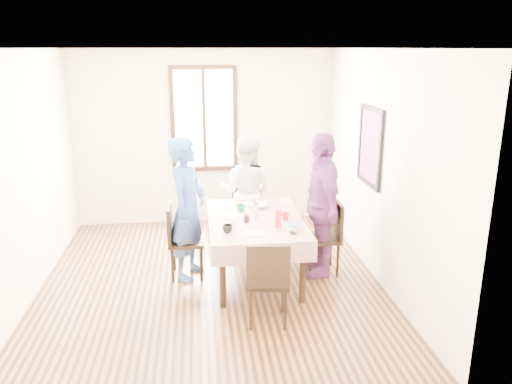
# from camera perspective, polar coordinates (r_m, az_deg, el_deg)

# --- Properties ---
(ground) EXTENTS (4.50, 4.50, 0.00)m
(ground) POSITION_cam_1_polar(r_m,az_deg,el_deg) (6.11, -5.10, -10.19)
(ground) COLOR #331A0F
(ground) RESTS_ON ground
(back_wall) EXTENTS (4.00, 0.00, 4.00)m
(back_wall) POSITION_cam_1_polar(r_m,az_deg,el_deg) (7.84, -5.90, 6.15)
(back_wall) COLOR beige
(back_wall) RESTS_ON ground
(right_wall) EXTENTS (0.00, 4.50, 4.50)m
(right_wall) POSITION_cam_1_polar(r_m,az_deg,el_deg) (6.02, 13.96, 2.69)
(right_wall) COLOR beige
(right_wall) RESTS_ON ground
(window_frame) EXTENTS (1.02, 0.06, 1.62)m
(window_frame) POSITION_cam_1_polar(r_m,az_deg,el_deg) (7.78, -5.96, 8.30)
(window_frame) COLOR black
(window_frame) RESTS_ON back_wall
(window_pane) EXTENTS (0.90, 0.02, 1.50)m
(window_pane) POSITION_cam_1_polar(r_m,az_deg,el_deg) (7.79, -5.96, 8.31)
(window_pane) COLOR white
(window_pane) RESTS_ON back_wall
(art_poster) EXTENTS (0.04, 0.76, 0.96)m
(art_poster) POSITION_cam_1_polar(r_m,az_deg,el_deg) (6.25, 12.96, 5.11)
(art_poster) COLOR red
(art_poster) RESTS_ON right_wall
(dining_table) EXTENTS (0.99, 1.50, 0.75)m
(dining_table) POSITION_cam_1_polar(r_m,az_deg,el_deg) (6.05, -0.06, -6.48)
(dining_table) COLOR black
(dining_table) RESTS_ON ground
(tablecloth) EXTENTS (1.11, 1.62, 0.01)m
(tablecloth) POSITION_cam_1_polar(r_m,az_deg,el_deg) (5.91, -0.06, -3.07)
(tablecloth) COLOR #610D07
(tablecloth) RESTS_ON dining_table
(chair_left) EXTENTS (0.43, 0.43, 0.91)m
(chair_left) POSITION_cam_1_polar(r_m,az_deg,el_deg) (6.12, -7.95, -5.57)
(chair_left) COLOR black
(chair_left) RESTS_ON ground
(chair_right) EXTENTS (0.42, 0.42, 0.91)m
(chair_right) POSITION_cam_1_polar(r_m,az_deg,el_deg) (6.21, 7.51, -5.22)
(chair_right) COLOR black
(chair_right) RESTS_ON ground
(chair_far) EXTENTS (0.46, 0.46, 0.91)m
(chair_far) POSITION_cam_1_polar(r_m,az_deg,el_deg) (6.98, -1.06, -2.63)
(chair_far) COLOR black
(chair_far) RESTS_ON ground
(chair_near) EXTENTS (0.46, 0.46, 0.91)m
(chair_near) POSITION_cam_1_polar(r_m,az_deg,el_deg) (5.09, 1.33, -10.08)
(chair_near) COLOR black
(chair_near) RESTS_ON ground
(person_left) EXTENTS (0.62, 0.74, 1.73)m
(person_left) POSITION_cam_1_polar(r_m,az_deg,el_deg) (5.98, -7.89, -1.93)
(person_left) COLOR #314F88
(person_left) RESTS_ON ground
(person_far) EXTENTS (0.92, 0.82, 1.57)m
(person_far) POSITION_cam_1_polar(r_m,az_deg,el_deg) (6.86, -1.05, -0.07)
(person_far) COLOR white
(person_far) RESTS_ON ground
(person_right) EXTENTS (0.45, 1.04, 1.76)m
(person_right) POSITION_cam_1_polar(r_m,az_deg,el_deg) (6.06, 7.45, -1.47)
(person_right) COLOR #71356F
(person_right) RESTS_ON ground
(mug_black) EXTENTS (0.12, 0.12, 0.09)m
(mug_black) POSITION_cam_1_polar(r_m,az_deg,el_deg) (5.46, -3.29, -4.20)
(mug_black) COLOR black
(mug_black) RESTS_ON tablecloth
(mug_flag) EXTENTS (0.13, 0.13, 0.09)m
(mug_flag) POSITION_cam_1_polar(r_m,az_deg,el_deg) (5.85, 3.37, -2.80)
(mug_flag) COLOR red
(mug_flag) RESTS_ON tablecloth
(mug_green) EXTENTS (0.15, 0.15, 0.08)m
(mug_green) POSITION_cam_1_polar(r_m,az_deg,el_deg) (6.16, -1.78, -1.83)
(mug_green) COLOR #0C7226
(mug_green) RESTS_ON tablecloth
(serving_bowl) EXTENTS (0.23, 0.23, 0.05)m
(serving_bowl) POSITION_cam_1_polar(r_m,az_deg,el_deg) (6.29, 0.31, -1.58)
(serving_bowl) COLOR white
(serving_bowl) RESTS_ON tablecloth
(juice_carton) EXTENTS (0.06, 0.06, 0.20)m
(juice_carton) POSITION_cam_1_polar(r_m,az_deg,el_deg) (5.61, 2.53, -3.02)
(juice_carton) COLOR red
(juice_carton) RESTS_ON tablecloth
(butter_tub) EXTENTS (0.12, 0.12, 0.06)m
(butter_tub) POSITION_cam_1_polar(r_m,az_deg,el_deg) (5.54, 4.33, -4.09)
(butter_tub) COLOR white
(butter_tub) RESTS_ON tablecloth
(jam_jar) EXTENTS (0.06, 0.06, 0.09)m
(jam_jar) POSITION_cam_1_polar(r_m,az_deg,el_deg) (5.76, -1.08, -3.08)
(jam_jar) COLOR black
(jam_jar) RESTS_ON tablecloth
(drinking_glass) EXTENTS (0.06, 0.06, 0.09)m
(drinking_glass) POSITION_cam_1_polar(r_m,az_deg,el_deg) (5.64, -2.63, -3.53)
(drinking_glass) COLOR silver
(drinking_glass) RESTS_ON tablecloth
(smartphone) EXTENTS (0.06, 0.12, 0.01)m
(smartphone) POSITION_cam_1_polar(r_m,az_deg,el_deg) (5.47, 4.25, -4.65)
(smartphone) COLOR black
(smartphone) RESTS_ON tablecloth
(flower_vase) EXTENTS (0.06, 0.06, 0.13)m
(flower_vase) POSITION_cam_1_polar(r_m,az_deg,el_deg) (5.92, -0.14, -2.35)
(flower_vase) COLOR silver
(flower_vase) RESTS_ON tablecloth
(plate_left) EXTENTS (0.20, 0.20, 0.01)m
(plate_left) POSITION_cam_1_polar(r_m,az_deg,el_deg) (5.98, -3.12, -2.74)
(plate_left) COLOR white
(plate_left) RESTS_ON tablecloth
(plate_right) EXTENTS (0.20, 0.20, 0.01)m
(plate_right) POSITION_cam_1_polar(r_m,az_deg,el_deg) (6.03, 2.99, -2.59)
(plate_right) COLOR white
(plate_right) RESTS_ON tablecloth
(plate_far) EXTENTS (0.20, 0.20, 0.01)m
(plate_far) POSITION_cam_1_polar(r_m,az_deg,el_deg) (6.46, -0.74, -1.28)
(plate_far) COLOR white
(plate_far) RESTS_ON tablecloth
(plate_near) EXTENTS (0.20, 0.20, 0.01)m
(plate_near) POSITION_cam_1_polar(r_m,az_deg,el_deg) (5.42, -0.10, -4.78)
(plate_near) COLOR white
(plate_near) RESTS_ON tablecloth
(butter_lid) EXTENTS (0.12, 0.12, 0.01)m
(butter_lid) POSITION_cam_1_polar(r_m,az_deg,el_deg) (5.53, 4.34, -3.74)
(butter_lid) COLOR blue
(butter_lid) RESTS_ON butter_tub
(flower_bunch) EXTENTS (0.09, 0.09, 0.10)m
(flower_bunch) POSITION_cam_1_polar(r_m,az_deg,el_deg) (5.88, -0.15, -1.31)
(flower_bunch) COLOR yellow
(flower_bunch) RESTS_ON flower_vase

